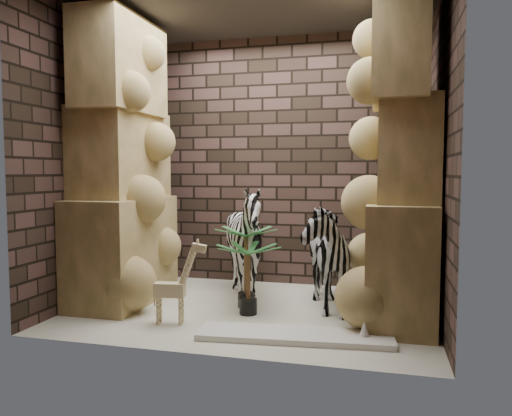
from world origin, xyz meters
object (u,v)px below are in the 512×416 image
(zebra_right, at_px, (318,246))
(giraffe_toy, at_px, (170,280))
(zebra_left, at_px, (246,248))
(palm_back, at_px, (248,279))
(palm_front, at_px, (246,267))
(surfboard, at_px, (295,335))

(zebra_right, bearing_deg, giraffe_toy, -164.79)
(zebra_left, bearing_deg, palm_back, -53.67)
(giraffe_toy, height_order, palm_back, giraffe_toy)
(palm_front, bearing_deg, zebra_right, 10.46)
(palm_back, bearing_deg, palm_front, 110.11)
(giraffe_toy, height_order, surfboard, giraffe_toy)
(zebra_left, distance_m, surfboard, 1.49)
(zebra_left, height_order, surfboard, zebra_left)
(zebra_left, relative_size, surfboard, 0.76)
(zebra_left, bearing_deg, palm_front, -55.29)
(zebra_right, distance_m, palm_front, 0.76)
(zebra_right, distance_m, surfboard, 1.13)
(zebra_left, distance_m, giraffe_toy, 1.16)
(palm_back, height_order, surfboard, palm_back)
(zebra_right, bearing_deg, surfboard, -113.58)
(zebra_right, bearing_deg, palm_front, 171.24)
(palm_front, xyz_separation_m, palm_back, (0.09, -0.24, -0.07))
(zebra_left, bearing_deg, giraffe_toy, -92.70)
(zebra_right, xyz_separation_m, giraffe_toy, (-1.23, -0.85, -0.24))
(zebra_right, bearing_deg, palm_back, -168.58)
(palm_front, height_order, palm_back, palm_front)
(giraffe_toy, bearing_deg, surfboard, -13.47)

